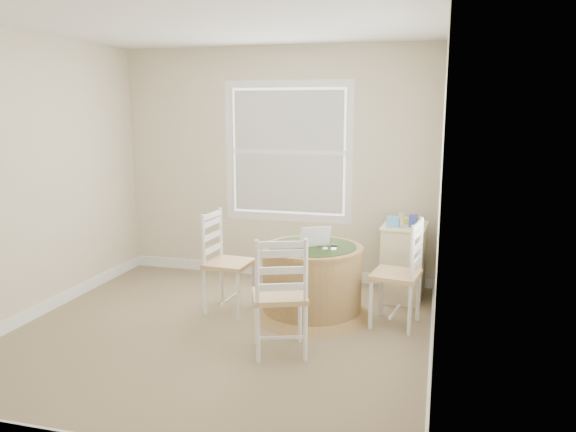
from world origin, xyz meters
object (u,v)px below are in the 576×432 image
(chair_near, at_px, (280,295))
(laptop, at_px, (312,242))
(corner_chest, at_px, (403,261))
(chair_left, at_px, (229,263))
(round_table, at_px, (312,277))
(chair_right, at_px, (396,274))

(chair_near, height_order, laptop, chair_near)
(chair_near, xyz_separation_m, corner_chest, (0.86, 1.59, -0.09))
(chair_near, bearing_deg, laptop, -114.27)
(chair_left, xyz_separation_m, laptop, (0.78, 0.13, 0.23))
(chair_left, relative_size, chair_near, 1.00)
(round_table, height_order, corner_chest, corner_chest)
(chair_left, height_order, corner_chest, chair_left)
(laptop, height_order, corner_chest, laptop)
(chair_left, bearing_deg, laptop, -76.76)
(chair_right, bearing_deg, chair_left, -79.49)
(round_table, xyz_separation_m, chair_left, (-0.79, -0.09, 0.11))
(laptop, bearing_deg, corner_chest, -171.76)
(laptop, distance_m, corner_chest, 1.11)
(round_table, bearing_deg, chair_right, -10.13)
(chair_near, bearing_deg, round_table, -115.23)
(round_table, distance_m, chair_right, 0.78)
(round_table, bearing_deg, chair_near, -101.27)
(round_table, bearing_deg, chair_left, 179.56)
(round_table, distance_m, chair_left, 0.80)
(round_table, height_order, chair_left, chair_left)
(chair_near, xyz_separation_m, chair_right, (0.84, 0.82, 0.00))
(chair_left, distance_m, chair_right, 1.57)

